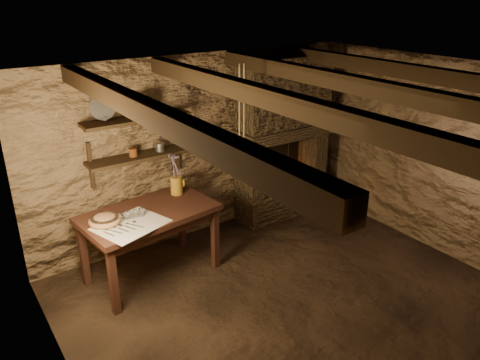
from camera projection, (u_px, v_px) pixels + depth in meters
floor at (293, 303)px, 5.01m from camera, size 4.50×4.50×0.00m
back_wall at (197, 148)px, 6.08m from camera, size 4.50×0.04×2.40m
left_wall at (63, 277)px, 3.38m from camera, size 0.04×4.00×2.40m
right_wall at (437, 158)px, 5.73m from camera, size 0.04×4.00×2.40m
ceiling at (305, 78)px, 4.10m from camera, size 4.50×4.00×0.04m
beam_far_left at (147, 112)px, 3.35m from camera, size 0.14×3.95×0.16m
beam_mid_left at (259, 95)px, 3.87m from camera, size 0.14×3.95×0.16m
beam_mid_right at (345, 82)px, 4.39m from camera, size 0.14×3.95×0.16m
beam_far_right at (412, 72)px, 4.92m from camera, size 0.14×3.95×0.16m
shelf_lower at (140, 156)px, 5.47m from camera, size 1.25×0.30×0.04m
shelf_upper at (137, 119)px, 5.30m from camera, size 1.25×0.30×0.04m
hearth at (283, 134)px, 6.55m from camera, size 1.43×0.51×2.30m
work_table at (151, 241)px, 5.33m from camera, size 1.56×1.01×0.84m
linen_cloth at (131, 225)px, 4.87m from camera, size 0.82×0.73×0.01m
pewter_cutlery_row at (132, 225)px, 4.85m from camera, size 0.61×0.38×0.01m
drinking_glasses at (128, 216)px, 4.97m from camera, size 0.22×0.07×0.09m
stoneware_jug at (176, 177)px, 5.54m from camera, size 0.16×0.15×0.51m
wooden_bowl at (105, 221)px, 4.89m from camera, size 0.35×0.35×0.12m
iron_stockpot at (144, 108)px, 5.31m from camera, size 0.31×0.31×0.19m
tin_pan at (102, 108)px, 5.13m from camera, size 0.29×0.15×0.28m
small_kettle at (160, 147)px, 5.58m from camera, size 0.16×0.13×0.15m
rusty_tin at (133, 152)px, 5.40m from camera, size 0.10×0.10×0.10m
red_pot at (288, 169)px, 6.75m from camera, size 0.23×0.23×0.54m
hanging_ropes at (242, 118)px, 5.15m from camera, size 0.08×0.08×1.20m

